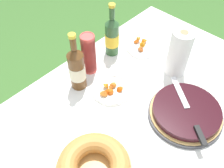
% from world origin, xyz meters
% --- Properties ---
extents(garden_table, '(1.68, 1.12, 0.73)m').
position_xyz_m(garden_table, '(0.00, 0.00, 0.67)').
color(garden_table, '#A87A47').
rests_on(garden_table, ground_plane).
extents(tablecloth, '(1.69, 1.13, 0.10)m').
position_xyz_m(tablecloth, '(0.00, 0.00, 0.73)').
color(tablecloth, white).
rests_on(tablecloth, garden_table).
extents(berry_tart, '(0.34, 0.34, 0.06)m').
position_xyz_m(berry_tart, '(0.20, -0.11, 0.77)').
color(berry_tart, '#38383D').
rests_on(berry_tart, tablecloth).
extents(serving_knife, '(0.24, 0.31, 0.01)m').
position_xyz_m(serving_knife, '(0.19, -0.14, 0.80)').
color(serving_knife, silver).
rests_on(serving_knife, berry_tart).
extents(bundt_cake, '(0.31, 0.31, 0.09)m').
position_xyz_m(bundt_cake, '(-0.26, -0.00, 0.78)').
color(bundt_cake, tan).
rests_on(bundt_cake, tablecloth).
extents(cup_stack, '(0.07, 0.07, 0.23)m').
position_xyz_m(cup_stack, '(0.11, 0.42, 0.85)').
color(cup_stack, '#E04C47').
rests_on(cup_stack, tablecloth).
extents(cider_bottle_green, '(0.08, 0.08, 0.31)m').
position_xyz_m(cider_bottle_green, '(0.30, 0.43, 0.85)').
color(cider_bottle_green, '#2D562D').
rests_on(cider_bottle_green, tablecloth).
extents(cider_bottle_amber, '(0.08, 0.08, 0.32)m').
position_xyz_m(cider_bottle_amber, '(0.00, 0.38, 0.86)').
color(cider_bottle_amber, brown).
rests_on(cider_bottle_amber, tablecloth).
extents(snack_plate_near, '(0.21, 0.21, 0.05)m').
position_xyz_m(snack_plate_near, '(0.45, 0.32, 0.75)').
color(snack_plate_near, white).
rests_on(snack_plate_near, tablecloth).
extents(snack_plate_right, '(0.20, 0.20, 0.05)m').
position_xyz_m(snack_plate_right, '(0.08, 0.23, 0.75)').
color(snack_plate_right, white).
rests_on(snack_plate_right, tablecloth).
extents(paper_towel_roll, '(0.11, 0.11, 0.26)m').
position_xyz_m(paper_towel_roll, '(0.42, 0.08, 0.87)').
color(paper_towel_roll, white).
rests_on(paper_towel_roll, tablecloth).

